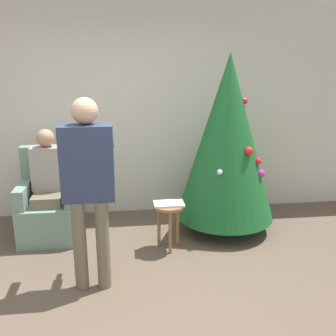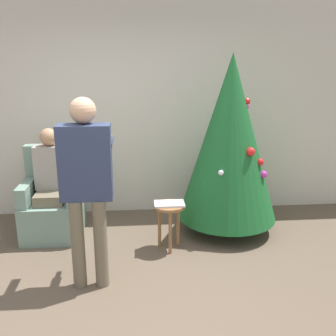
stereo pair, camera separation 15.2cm
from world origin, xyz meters
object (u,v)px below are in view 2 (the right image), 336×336
(christmas_tree, at_px, (230,139))
(person_standing, at_px, (86,176))
(side_stool, at_px, (169,214))
(armchair, at_px, (54,205))
(person_seated, at_px, (51,179))

(christmas_tree, distance_m, person_standing, 1.83)
(christmas_tree, height_order, side_stool, christmas_tree)
(armchair, bearing_deg, person_standing, -63.72)
(armchair, xyz_separation_m, side_stool, (1.32, -0.49, 0.05))
(person_standing, bearing_deg, side_stool, 38.06)
(person_seated, xyz_separation_m, person_standing, (0.54, -1.07, 0.35))
(christmas_tree, height_order, armchair, christmas_tree)
(armchair, bearing_deg, christmas_tree, -1.86)
(armchair, height_order, side_stool, armchair)
(person_standing, xyz_separation_m, side_stool, (0.77, 0.61, -0.63))
(person_seated, relative_size, side_stool, 2.46)
(armchair, relative_size, person_standing, 0.60)
(person_standing, distance_m, side_stool, 1.17)
(christmas_tree, xyz_separation_m, person_standing, (-1.50, -1.03, -0.09))
(person_seated, distance_m, side_stool, 1.43)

